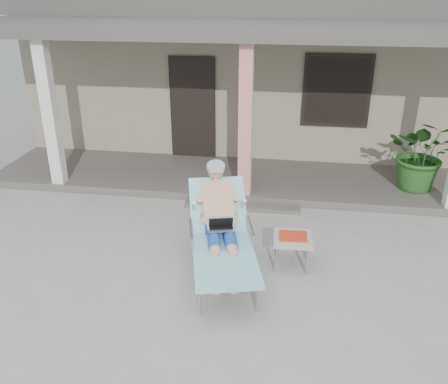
# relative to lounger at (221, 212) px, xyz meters

# --- Properties ---
(ground) EXTENTS (60.00, 60.00, 0.00)m
(ground) POSITION_rel_lounger_xyz_m (0.08, 0.02, -0.84)
(ground) COLOR #9E9E99
(ground) RESTS_ON ground
(house) EXTENTS (10.40, 5.40, 3.30)m
(house) POSITION_rel_lounger_xyz_m (0.08, 6.52, 0.83)
(house) COLOR gray
(house) RESTS_ON ground
(porch_deck) EXTENTS (10.00, 2.00, 0.15)m
(porch_deck) POSITION_rel_lounger_xyz_m (0.08, 3.02, -0.77)
(porch_deck) COLOR #605B56
(porch_deck) RESTS_ON ground
(porch_overhang) EXTENTS (10.00, 2.30, 2.85)m
(porch_overhang) POSITION_rel_lounger_xyz_m (0.08, 2.97, 1.95)
(porch_overhang) COLOR silver
(porch_overhang) RESTS_ON porch_deck
(porch_step) EXTENTS (2.00, 0.30, 0.07)m
(porch_step) POSITION_rel_lounger_xyz_m (0.08, 1.87, -0.80)
(porch_step) COLOR #605B56
(porch_step) RESTS_ON ground
(lounger) EXTENTS (1.26, 2.17, 1.36)m
(lounger) POSITION_rel_lounger_xyz_m (0.00, 0.00, 0.00)
(lounger) COLOR #B7B7BC
(lounger) RESTS_ON ground
(side_table) EXTENTS (0.55, 0.55, 0.47)m
(side_table) POSITION_rel_lounger_xyz_m (0.97, 0.17, -0.44)
(side_table) COLOR #ABABA6
(side_table) RESTS_ON ground
(potted_palm) EXTENTS (1.41, 1.30, 1.33)m
(potted_palm) POSITION_rel_lounger_xyz_m (3.20, 2.87, -0.02)
(potted_palm) COLOR #26591E
(potted_palm) RESTS_ON porch_deck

